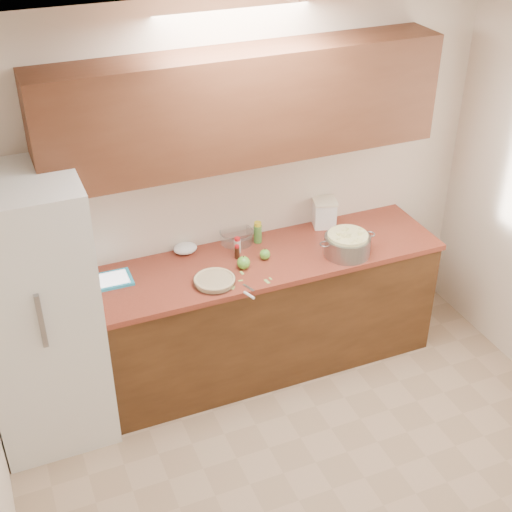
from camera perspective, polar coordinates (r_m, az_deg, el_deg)
name	(u,v)px	position (r m, az deg, el deg)	size (l,w,h in m)	color
room_shell	(369,343)	(3.53, 9.04, -6.91)	(3.60, 3.60, 3.60)	tan
counter_run	(254,314)	(5.08, -0.17, -4.68)	(2.64, 0.68, 0.92)	#523017
upper_cabinets	(244,107)	(4.49, -0.97, 11.87)	(2.60, 0.34, 0.70)	#552D1A
fridge	(38,314)	(4.55, -17.07, -4.44)	(0.70, 0.70, 1.80)	white
pie	(215,281)	(4.57, -3.34, -1.98)	(0.28, 0.28, 0.04)	silver
colander	(347,244)	(4.89, 7.31, 0.92)	(0.42, 0.32, 0.16)	gray
flour_canister	(324,213)	(5.20, 5.47, 3.48)	(0.21, 0.21, 0.21)	white
tablet	(111,280)	(4.69, -11.55, -1.91)	(0.27, 0.21, 0.02)	#29A1C9
paring_knife	(249,294)	(4.47, -0.56, -3.06)	(0.08, 0.19, 0.02)	gray
lemon_bottle	(258,233)	(4.98, 0.14, 1.89)	(0.06, 0.06, 0.16)	#4C8C38
cinnamon_shaker	(237,245)	(4.88, -1.50, 0.86)	(0.05, 0.05, 0.11)	beige
vanilla_bottle	(237,252)	(4.82, -1.53, 0.33)	(0.04, 0.04, 0.10)	black
mixing_bowl	(237,236)	(5.00, -1.56, 1.62)	(0.24, 0.24, 0.09)	silver
paper_towel	(185,248)	(4.90, -5.69, 0.61)	(0.17, 0.14, 0.07)	white
apple_left	(244,263)	(4.71, -1.00, -0.54)	(0.09, 0.09, 0.10)	#5CA832
apple_center	(265,254)	(4.81, 0.72, 0.13)	(0.07, 0.07, 0.09)	#5CA832
peel_a	(241,281)	(4.61, -1.24, -1.98)	(0.03, 0.01, 0.00)	#94BA5A
peel_b	(233,288)	(4.54, -1.84, -2.56)	(0.04, 0.02, 0.00)	#94BA5A
peel_c	(270,279)	(4.63, 1.17, -1.82)	(0.03, 0.01, 0.00)	#94BA5A
peel_d	(242,273)	(4.68, -1.14, -1.36)	(0.04, 0.02, 0.00)	#94BA5A
peel_e	(267,281)	(4.60, 0.88, -2.05)	(0.05, 0.02, 0.00)	#94BA5A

